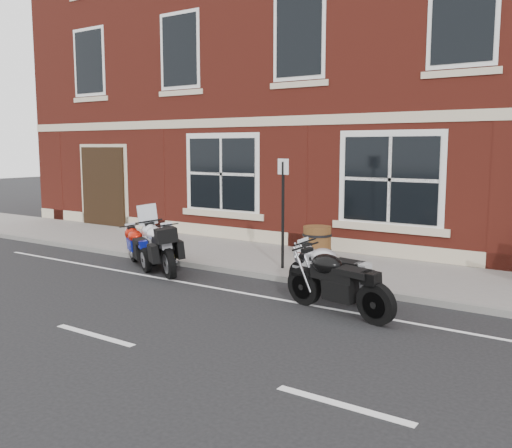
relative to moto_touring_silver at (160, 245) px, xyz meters
The scene contains 11 objects.
ground 2.44m from the moto_touring_silver, 17.55° to the right, with size 80.00×80.00×0.00m, color black.
sidewalk 3.26m from the moto_touring_silver, 45.35° to the left, with size 30.00×3.00×0.12m, color slate.
kerb 2.42m from the moto_touring_silver, 17.36° to the left, with size 30.00×0.16×0.12m, color slate.
pub_building 11.41m from the moto_touring_silver, 77.01° to the left, with size 24.00×12.00×12.00m, color maroon.
moto_touring_silver is the anchor object (origin of this frame).
moto_sport_red 0.76m from the moto_touring_silver, behind, with size 1.64×1.06×0.83m.
moto_sport_black 0.28m from the moto_touring_silver, 63.83° to the left, with size 1.48×1.47×0.88m.
moto_sport_silver 4.22m from the moto_touring_silver, ahead, with size 2.05×0.54×0.93m.
moto_naked_black 4.72m from the moto_touring_silver, ahead, with size 2.17×0.65×0.99m.
barrel_planter 3.64m from the moto_touring_silver, 48.07° to the left, with size 0.69×0.69×0.76m.
parking_sign 2.84m from the moto_touring_silver, 29.69° to the left, with size 0.33×0.12×2.36m.
Camera 1 is at (6.51, -8.26, 2.73)m, focal length 40.00 mm.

